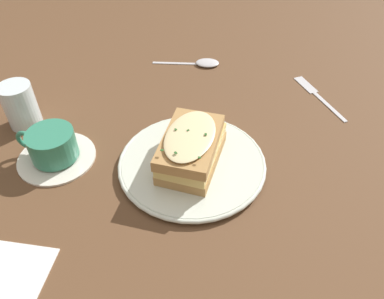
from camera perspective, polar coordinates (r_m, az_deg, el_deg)
ground_plane at (r=0.68m, az=-1.12°, el=-3.03°), size 2.40×2.40×0.00m
dinner_plate at (r=0.68m, az=0.00°, el=-2.12°), size 0.27×0.27×0.01m
sandwich at (r=0.65m, az=-0.11°, el=0.24°), size 0.13×0.17×0.07m
teacup_with_saucer at (r=0.73m, az=-20.41°, el=0.21°), size 0.14×0.14×0.06m
water_glass at (r=0.83m, az=-24.69°, el=6.10°), size 0.06×0.06×0.09m
fork at (r=0.91m, az=18.14°, el=8.28°), size 0.15×0.13×0.00m
spoon at (r=0.97m, az=1.78°, el=13.06°), size 0.16×0.10×0.01m
napkin at (r=0.62m, az=-26.04°, el=-16.36°), size 0.14×0.13×0.00m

